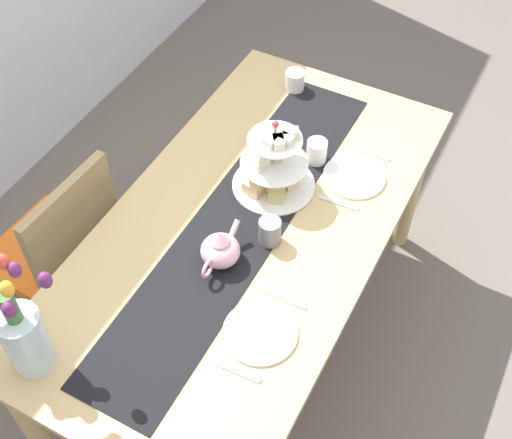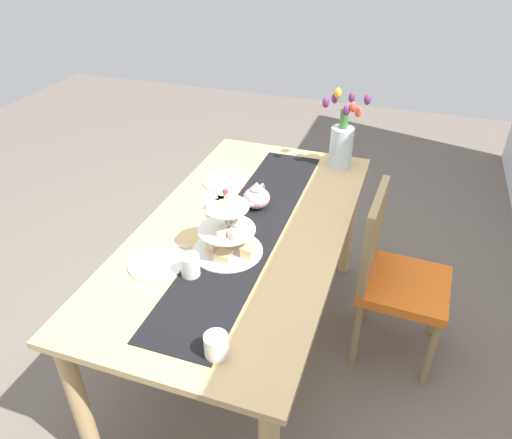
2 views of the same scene
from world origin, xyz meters
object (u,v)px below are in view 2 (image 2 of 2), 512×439
at_px(cream_jug, 216,346).
at_px(fork_left, 234,170).
at_px(dinner_plate_left, 225,182).
at_px(teapot, 257,197).
at_px(chair_left, 392,271).
at_px(dinner_plate_right, 157,264).
at_px(mug_white_text, 190,266).
at_px(mug_grey, 225,210).
at_px(tiered_cake_stand, 228,234).
at_px(tulip_vase, 342,141).
at_px(dining_table, 244,245).
at_px(fork_right, 173,245).
at_px(knife_right, 138,287).
at_px(knife_left, 214,195).

distance_m(cream_jug, fork_left, 1.31).
bearing_deg(dinner_plate_left, fork_left, 180.00).
bearing_deg(cream_jug, teapot, -169.28).
relative_size(chair_left, fork_left, 6.07).
xyz_separation_m(dinner_plate_right, mug_white_text, (0.01, 0.16, 0.04)).
relative_size(teapot, mug_grey, 2.51).
bearing_deg(tiered_cake_stand, tulip_vase, 162.72).
height_order(tulip_vase, dinner_plate_left, tulip_vase).
bearing_deg(fork_left, mug_white_text, 10.11).
height_order(dinner_plate_left, fork_left, dinner_plate_left).
xyz_separation_m(dining_table, fork_right, (0.24, -0.24, 0.11)).
relative_size(fork_left, fork_right, 1.00).
height_order(cream_jug, knife_right, cream_jug).
bearing_deg(dinner_plate_right, knife_right, 0.00).
xyz_separation_m(chair_left, dinner_plate_right, (0.63, -0.92, 0.28)).
xyz_separation_m(chair_left, knife_right, (0.77, -0.92, 0.28)).
height_order(dining_table, cream_jug, cream_jug).
bearing_deg(mug_white_text, dining_table, 168.28).
bearing_deg(knife_left, fork_right, 0.00).
bearing_deg(chair_left, tulip_vase, -142.65).
bearing_deg(knife_right, tiered_cake_stand, 142.84).
bearing_deg(dining_table, mug_white_text, -11.72).
distance_m(dining_table, tiered_cake_stand, 0.28).
bearing_deg(dinner_plate_left, chair_left, 83.09).
height_order(tiered_cake_stand, mug_grey, tiered_cake_stand).
height_order(tiered_cake_stand, fork_left, tiered_cake_stand).
height_order(dining_table, teapot, teapot).
height_order(tiered_cake_stand, fork_right, tiered_cake_stand).
bearing_deg(fork_right, teapot, 149.79).
distance_m(teapot, mug_white_text, 0.58).
xyz_separation_m(chair_left, fork_right, (0.48, -0.92, 0.28)).
relative_size(teapot, tulip_vase, 0.54).
bearing_deg(chair_left, teapot, -84.21).
bearing_deg(teapot, tulip_vase, 152.23).
height_order(dining_table, knife_left, knife_left).
bearing_deg(dinner_plate_left, tulip_vase, 125.67).
distance_m(cream_jug, dinner_plate_left, 1.17).
bearing_deg(cream_jug, mug_grey, -160.13).
distance_m(teapot, dinner_plate_right, 0.61).
height_order(chair_left, knife_right, chair_left).
xyz_separation_m(cream_jug, fork_left, (-1.24, -0.41, -0.04)).
relative_size(tiered_cake_stand, cream_jug, 3.58).
relative_size(dinner_plate_left, mug_grey, 2.42).
relative_size(knife_left, knife_right, 1.00).
bearing_deg(tiered_cake_stand, fork_left, -160.83).
bearing_deg(mug_white_text, dinner_plate_right, -94.06).
xyz_separation_m(dining_table, knife_left, (-0.21, -0.24, 0.11)).
relative_size(mug_grey, mug_white_text, 1.00).
relative_size(teapot, knife_right, 1.40).
bearing_deg(dining_table, fork_left, -154.46).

